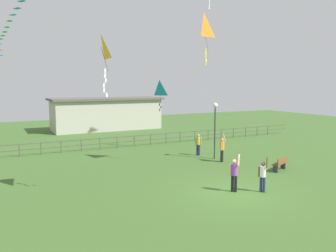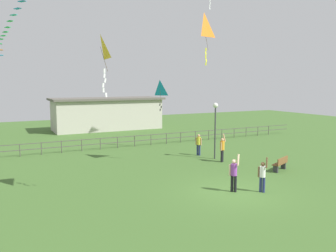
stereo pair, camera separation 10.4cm
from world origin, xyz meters
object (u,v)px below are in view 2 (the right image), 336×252
Objects in this scene: park_bench at (281,163)px; person_3 at (199,143)px; person_0 at (234,173)px; kite_2 at (101,49)px; kite_3 at (204,27)px; person_1 at (263,175)px; kite_4 at (160,90)px; person_2 at (222,148)px; lamppost at (215,118)px.

person_3 is (-2.08, 6.23, 0.46)m from park_bench.
kite_2 is (-6.02, 2.08, 5.95)m from person_0.
person_0 is at bearing -106.22° from kite_3.
kite_3 is (0.30, 5.94, 7.97)m from person_1.
park_bench is 9.72m from kite_3.
person_1 is at bearing -92.91° from kite_3.
person_0 reaches higher than person_1.
person_1 is 9.95m from kite_3.
kite_4 reaches higher than person_3.
person_2 is (-1.79, 3.64, 0.51)m from park_bench.
person_0 reaches higher than person_3.
person_0 is 1.21× the size of person_3.
park_bench is 0.63× the size of kite_4.
person_2 is at bearing 20.97° from kite_2.
kite_2 is at bearing 159.07° from person_1.
park_bench is 6.58m from person_3.
lamppost is 2.24m from person_2.
person_1 is 6.76m from person_2.
person_2 is 7.47m from kite_4.
kite_3 reaches higher than kite_2.
person_2 is 2.61m from person_3.
kite_4 is at bearing 82.25° from person_0.
person_1 is 9.18m from person_3.
kite_4 is at bearing 106.67° from person_2.
kite_2 reaches higher than person_3.
kite_3 is at bearing -166.72° from person_2.
kite_4 is (7.62, 9.71, -2.02)m from kite_2.
lamppost is 1.63× the size of kite_4.
kite_3 reaches higher than lamppost.
person_2 is at bearing -95.88° from lamppost.
person_3 is (-0.29, 2.59, -0.05)m from person_2.
park_bench is 11.29m from kite_4.
person_0 is (-5.22, -2.06, 0.51)m from park_bench.
person_3 is (-0.40, 1.55, -2.04)m from lamppost.
person_3 is 12.58m from kite_2.
kite_2 is at bearing 160.96° from person_0.
lamppost is 8.05m from person_1.
kite_3 is at bearing 139.17° from park_bench.
kite_4 reaches higher than person_2.
lamppost is 7.86m from person_0.
person_0 is 0.79× the size of kite_4.
person_3 is 5.51m from kite_4.
lamppost is 1.24× the size of kite_3.
kite_3 reaches higher than park_bench.
kite_2 is at bearing -145.85° from person_3.
person_3 is at bearing 108.49° from park_bench.
person_0 is (-3.53, -6.74, -1.99)m from lamppost.
kite_4 is at bearing 88.26° from person_1.
kite_4 reaches higher than person_0.
person_1 is at bearing -29.51° from person_0.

